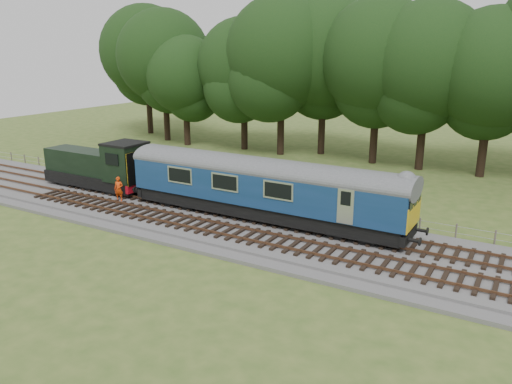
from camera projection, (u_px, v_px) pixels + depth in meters
The scene contains 9 objects.
ground at pixel (262, 233), 29.28m from camera, with size 120.00×120.00×0.00m, color #3D5B21.
ballast at pixel (262, 230), 29.23m from camera, with size 70.00×7.00×0.35m, color #4C4C4F.
track_north at pixel (273, 220), 30.33m from camera, with size 67.20×2.40×0.21m.
track_south at pixel (248, 235), 27.83m from camera, with size 67.20×2.40×0.21m.
fence at pixel (296, 212), 33.01m from camera, with size 64.00×0.12×1.00m, color #6B6054, non-canonical shape.
tree_line at pixel (376, 162), 47.54m from camera, with size 70.00×8.00×18.00m, color black, non-canonical shape.
dmu_railcar at pixel (263, 183), 30.09m from camera, with size 18.05×2.86×3.88m.
shunter_loco at pixel (100, 167), 37.00m from camera, with size 8.91×2.60×3.38m.
worker at pixel (119, 189), 34.14m from camera, with size 0.62×0.40×1.69m, color #E43F0C.
Camera 1 is at (13.53, -23.91, 10.42)m, focal length 35.00 mm.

